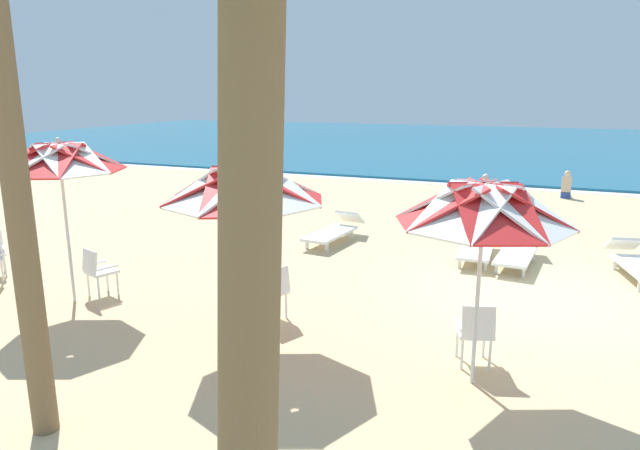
{
  "coord_description": "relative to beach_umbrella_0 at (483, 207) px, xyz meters",
  "views": [
    {
      "loc": [
        0.0,
        -9.93,
        3.49
      ],
      "look_at": [
        -3.87,
        -0.2,
        1.0
      ],
      "focal_mm": 31.74,
      "sensor_mm": 36.0,
      "label": 1
    }
  ],
  "objects": [
    {
      "name": "ground_plane",
      "position": [
        0.6,
        3.38,
        -2.21
      ],
      "size": [
        80.0,
        80.0,
        0.0
      ],
      "primitive_type": "plane",
      "color": "#D3B784"
    },
    {
      "name": "sea",
      "position": [
        0.6,
        33.5,
        -2.16
      ],
      "size": [
        80.0,
        36.0,
        0.1
      ],
      "primitive_type": "cube",
      "color": "#19607F",
      "rests_on": "ground"
    },
    {
      "name": "surf_foam",
      "position": [
        0.6,
        15.2,
        -2.2
      ],
      "size": [
        80.0,
        0.7,
        0.01
      ],
      "primitive_type": "cube",
      "color": "white",
      "rests_on": "ground"
    },
    {
      "name": "beach_umbrella_0",
      "position": [
        0.0,
        0.0,
        0.0
      ],
      "size": [
        2.05,
        2.05,
        2.58
      ],
      "color": "silver",
      "rests_on": "ground"
    },
    {
      "name": "plastic_chair_0",
      "position": [
        -0.04,
        0.47,
        -1.71
      ],
      "size": [
        0.56,
        0.58,
        0.87
      ],
      "color": "white",
      "rests_on": "ground"
    },
    {
      "name": "beach_umbrella_1",
      "position": [
        -3.17,
        0.12,
        0.02
      ],
      "size": [
        2.28,
        2.28,
        2.59
      ],
      "color": "silver",
      "rests_on": "ground"
    },
    {
      "name": "plastic_chair_1",
      "position": [
        -3.14,
        0.87,
        -1.71
      ],
      "size": [
        0.6,
        0.58,
        0.87
      ],
      "color": "white",
      "rests_on": "ground"
    },
    {
      "name": "beach_umbrella_2",
      "position": [
        -6.63,
        0.31,
        0.21
      ],
      "size": [
        2.03,
        2.03,
        2.77
      ],
      "color": "silver",
      "rests_on": "ground"
    },
    {
      "name": "plastic_chair_2",
      "position": [
        -6.4,
        0.66,
        -1.71
      ],
      "size": [
        0.56,
        0.58,
        0.87
      ],
      "color": "white",
      "rests_on": "ground"
    },
    {
      "name": "sun_lounger_0",
      "position": [
        2.43,
        5.3,
        -1.92
      ],
      "size": [
        1.08,
        2.23,
        0.62
      ],
      "color": "white",
      "rests_on": "ground"
    },
    {
      "name": "sun_lounger_1",
      "position": [
        0.24,
        5.34,
        -1.92
      ],
      "size": [
        0.83,
        2.2,
        0.62
      ],
      "color": "white",
      "rests_on": "ground"
    },
    {
      "name": "sun_lounger_2",
      "position": [
        -0.58,
        5.47,
        -1.92
      ],
      "size": [
        0.67,
        2.16,
        0.62
      ],
      "color": "white",
      "rests_on": "ground"
    },
    {
      "name": "sun_lounger_3",
      "position": [
        -3.88,
        5.6,
        -1.92
      ],
      "size": [
        0.88,
        2.21,
        0.62
      ],
      "color": "white",
      "rests_on": "ground"
    },
    {
      "name": "palm_tree_1",
      "position": [
        -0.76,
        -4.07,
        0.53
      ],
      "size": [
        2.87,
        2.71,
        4.63
      ],
      "color": "brown",
      "rests_on": "ground"
    },
    {
      "name": "beachgoer_seated",
      "position": [
        1.34,
        13.9,
        -1.91
      ],
      "size": [
        0.3,
        0.93,
        0.92
      ],
      "color": "#2D4CA5",
      "rests_on": "ground"
    }
  ]
}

